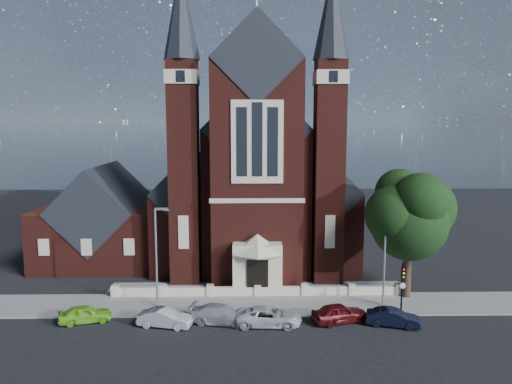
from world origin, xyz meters
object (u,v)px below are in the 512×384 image
(car_lime_van, at_px, (85,314))
(car_silver_b, at_px, (222,314))
(street_lamp_left, at_px, (157,252))
(car_silver_a, at_px, (165,318))
(car_dark_red, at_px, (340,313))
(church, at_px, (255,179))
(street_lamp_right, at_px, (386,251))
(car_navy, at_px, (393,318))
(parish_hall, at_px, (104,223))
(street_tree, at_px, (412,217))
(car_white_suv, at_px, (268,316))
(traffic_signal, at_px, (403,282))

(car_lime_van, distance_m, car_silver_b, 10.11)
(street_lamp_left, distance_m, car_silver_a, 5.50)
(car_silver_a, relative_size, car_dark_red, 0.94)
(church, bearing_deg, car_lime_van, -120.58)
(street_lamp_right, height_order, car_lime_van, street_lamp_right)
(car_silver_b, relative_size, car_dark_red, 1.13)
(car_silver_a, height_order, car_dark_red, car_dark_red)
(street_lamp_left, height_order, car_navy, street_lamp_left)
(church, bearing_deg, parish_hall, -162.84)
(car_silver_b, xyz_separation_m, car_dark_red, (8.66, 0.04, 0.03))
(car_lime_van, bearing_deg, street_tree, -96.05)
(car_white_suv, bearing_deg, traffic_signal, -76.39)
(traffic_signal, distance_m, car_dark_red, 5.60)
(car_lime_van, relative_size, car_white_suv, 0.79)
(parish_hall, relative_size, car_lime_van, 3.23)
(church, bearing_deg, car_white_suv, -88.29)
(street_tree, height_order, traffic_signal, street_tree)
(car_silver_b, bearing_deg, car_dark_red, -76.80)
(church, height_order, street_lamp_right, church)
(street_lamp_left, height_order, car_silver_b, street_lamp_left)
(street_lamp_left, height_order, car_white_suv, street_lamp_left)
(street_tree, bearing_deg, parish_hall, 156.74)
(church, xyz_separation_m, street_lamp_left, (-7.91, -18.94, -3.59))
(car_lime_van, height_order, car_navy, car_lime_van)
(car_white_suv, height_order, car_navy, car_white_suv)
(parish_hall, distance_m, street_tree, 31.27)
(parish_hall, xyz_separation_m, car_lime_van, (3.18, -16.76, -3.37))
(car_silver_b, xyz_separation_m, car_navy, (12.42, -0.73, -0.05))
(street_tree, distance_m, car_lime_van, 26.57)
(car_white_suv, bearing_deg, car_lime_van, 89.50)
(car_white_suv, relative_size, car_navy, 1.25)
(street_lamp_right, distance_m, car_dark_red, 6.47)
(street_lamp_left, height_order, street_lamp_right, same)
(church, height_order, car_white_suv, church)
(street_lamp_right, bearing_deg, parish_hall, 151.78)
(church, distance_m, street_tree, 21.38)
(parish_hall, height_order, street_lamp_left, parish_hall)
(street_tree, xyz_separation_m, traffic_signal, (-1.60, -3.28, -4.38))
(car_silver_a, distance_m, car_dark_red, 12.76)
(car_silver_a, xyz_separation_m, car_dark_red, (12.75, 0.57, 0.06))
(car_white_suv, bearing_deg, car_silver_a, 93.75)
(traffic_signal, height_order, car_silver_a, traffic_signal)
(car_silver_b, distance_m, car_dark_red, 8.66)
(traffic_signal, height_order, car_lime_van, traffic_signal)
(traffic_signal, relative_size, car_dark_red, 0.96)
(car_lime_van, relative_size, car_silver_b, 0.80)
(church, height_order, car_dark_red, church)
(street_lamp_right, distance_m, car_white_suv, 10.80)
(church, distance_m, car_silver_b, 23.48)
(car_silver_a, bearing_deg, car_white_suv, -77.74)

